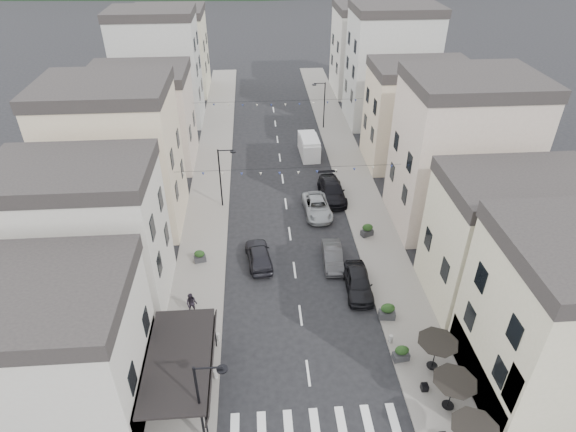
% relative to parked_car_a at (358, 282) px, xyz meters
% --- Properties ---
extents(sidewalk_left, '(4.00, 76.00, 0.12)m').
position_rel_parked_car_a_xyz_m(sidewalk_left, '(-12.04, 18.73, -0.74)').
color(sidewalk_left, slate).
rests_on(sidewalk_left, ground).
extents(sidewalk_right, '(4.00, 76.00, 0.12)m').
position_rel_parked_car_a_xyz_m(sidewalk_right, '(2.96, 18.73, -0.74)').
color(sidewalk_right, slate).
rests_on(sidewalk_right, ground).
extents(boutique_building, '(12.00, 8.00, 8.00)m').
position_rel_parked_car_a_xyz_m(boutique_building, '(-20.04, -8.27, 3.20)').
color(boutique_building, beige).
rests_on(boutique_building, ground).
extents(bistro_building, '(10.00, 8.00, 10.00)m').
position_rel_parked_car_a_xyz_m(bistro_building, '(9.96, -9.27, 4.20)').
color(bistro_building, beige).
rests_on(bistro_building, ground).
extents(boutique_awning, '(3.77, 7.50, 3.28)m').
position_rel_parked_car_a_xyz_m(boutique_awning, '(-11.79, -8.27, 2.31)').
color(boutique_awning, black).
rests_on(boutique_awning, ground).
extents(buildings_row_left, '(10.20, 54.16, 14.00)m').
position_rel_parked_car_a_xyz_m(buildings_row_left, '(-19.04, 24.48, 5.32)').
color(buildings_row_left, beige).
rests_on(buildings_row_left, ground).
extents(buildings_row_right, '(10.20, 54.16, 14.50)m').
position_rel_parked_car_a_xyz_m(buildings_row_right, '(9.96, 23.32, 5.52)').
color(buildings_row_right, beige).
rests_on(buildings_row_right, ground).
extents(cafe_terrace, '(2.50, 8.10, 2.53)m').
position_rel_parked_car_a_xyz_m(cafe_terrace, '(3.16, -10.47, 1.55)').
color(cafe_terrace, black).
rests_on(cafe_terrace, ground).
extents(streetlamp_left_near, '(1.70, 0.56, 6.00)m').
position_rel_parked_car_a_xyz_m(streetlamp_left_near, '(-10.36, -11.27, 2.90)').
color(streetlamp_left_near, black).
rests_on(streetlamp_left_near, ground).
extents(streetlamp_left_far, '(1.70, 0.56, 6.00)m').
position_rel_parked_car_a_xyz_m(streetlamp_left_far, '(-10.36, 12.73, 2.90)').
color(streetlamp_left_far, black).
rests_on(streetlamp_left_far, ground).
extents(streetlamp_right_far, '(1.70, 0.56, 6.00)m').
position_rel_parked_car_a_xyz_m(streetlamp_right_far, '(1.28, 30.73, 2.90)').
color(streetlamp_right_far, black).
rests_on(streetlamp_right_far, ground).
extents(bollards, '(11.66, 10.26, 0.60)m').
position_rel_parked_car_a_xyz_m(bollards, '(-4.54, -7.77, -0.38)').
color(bollards, gray).
rests_on(bollards, ground).
extents(bunting_near, '(19.00, 0.28, 0.62)m').
position_rel_parked_car_a_xyz_m(bunting_near, '(-4.54, 8.73, 4.85)').
color(bunting_near, black).
rests_on(bunting_near, ground).
extents(bunting_far, '(19.00, 0.28, 0.62)m').
position_rel_parked_car_a_xyz_m(bunting_far, '(-4.54, 24.73, 4.85)').
color(bunting_far, black).
rests_on(bunting_far, ground).
extents(parked_car_a, '(2.09, 4.79, 1.61)m').
position_rel_parked_car_a_xyz_m(parked_car_a, '(0.00, 0.00, 0.00)').
color(parked_car_a, black).
rests_on(parked_car_a, ground).
extents(parked_car_b, '(1.67, 4.26, 1.38)m').
position_rel_parked_car_a_xyz_m(parked_car_b, '(-1.41, 3.38, -0.11)').
color(parked_car_b, '#353537').
rests_on(parked_car_b, ground).
extents(parked_car_c, '(2.62, 5.24, 1.42)m').
position_rel_parked_car_a_xyz_m(parked_car_c, '(-1.74, 10.84, -0.09)').
color(parked_car_c, '#909498').
rests_on(parked_car_c, ground).
extents(parked_car_d, '(2.49, 5.72, 1.64)m').
position_rel_parked_car_a_xyz_m(parked_car_d, '(0.06, 13.56, 0.02)').
color(parked_car_d, black).
rests_on(parked_car_d, ground).
extents(parked_car_e, '(2.41, 4.80, 1.57)m').
position_rel_parked_car_a_xyz_m(parked_car_e, '(-7.34, 3.86, -0.02)').
color(parked_car_e, black).
rests_on(parked_car_e, ground).
extents(delivery_van, '(2.14, 4.99, 2.36)m').
position_rel_parked_car_a_xyz_m(delivery_van, '(-1.16, 23.15, 0.35)').
color(delivery_van, silver).
rests_on(delivery_van, ground).
extents(pedestrian_a, '(0.75, 0.59, 1.82)m').
position_rel_parked_car_a_xyz_m(pedestrian_a, '(-11.48, -4.11, 0.23)').
color(pedestrian_a, black).
rests_on(pedestrian_a, sidewalk_left).
extents(pedestrian_b, '(0.94, 0.78, 1.72)m').
position_rel_parked_car_a_xyz_m(pedestrian_b, '(-12.17, -1.56, 0.18)').
color(pedestrian_b, black).
rests_on(pedestrian_b, sidewalk_left).
extents(planter_la, '(1.03, 0.67, 1.07)m').
position_rel_parked_car_a_xyz_m(planter_la, '(-12.29, -6.03, -0.16)').
color(planter_la, '#313134').
rests_on(planter_la, sidewalk_left).
extents(planter_lb, '(1.04, 0.71, 1.07)m').
position_rel_parked_car_a_xyz_m(planter_lb, '(-12.11, 4.26, -0.16)').
color(planter_lb, '#2E2E31').
rests_on(planter_lb, sidewalk_left).
extents(planter_ra, '(1.10, 0.70, 1.15)m').
position_rel_parked_car_a_xyz_m(planter_ra, '(1.46, -6.72, -0.12)').
color(planter_ra, '#323335').
rests_on(planter_ra, sidewalk_right).
extents(planter_rb, '(1.19, 0.75, 1.26)m').
position_rel_parked_car_a_xyz_m(planter_rb, '(1.46, -3.06, -0.07)').
color(planter_rb, '#313133').
rests_on(planter_rb, sidewalk_right).
extents(planter_rc, '(1.18, 0.93, 1.17)m').
position_rel_parked_car_a_xyz_m(planter_rc, '(2.15, 6.84, -0.12)').
color(planter_rc, '#28292B').
rests_on(planter_rc, sidewalk_right).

